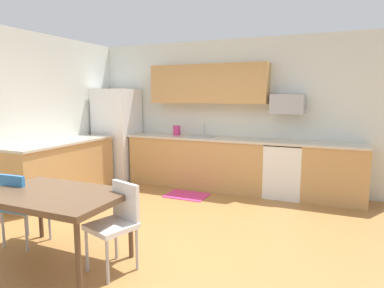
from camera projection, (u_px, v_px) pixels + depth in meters
name	position (u px, v px, depth m)	size (l,w,h in m)	color
ground_plane	(159.00, 236.00, 4.12)	(12.00, 12.00, 0.00)	#9E6B38
wall_back	(227.00, 114.00, 6.34)	(5.80, 0.10, 2.70)	silver
wall_left	(0.00, 119.00, 4.97)	(0.10, 5.80, 2.70)	silver
cabinet_run_back	(197.00, 163.00, 6.33)	(2.58, 0.60, 0.90)	tan
cabinet_run_back_right	(335.00, 174.00, 5.39)	(0.97, 0.60, 0.90)	tan
cabinet_run_left	(62.00, 170.00, 5.69)	(0.60, 2.00, 0.90)	tan
countertop_back	(221.00, 139.00, 6.08)	(4.80, 0.64, 0.04)	beige
countertop_left	(60.00, 142.00, 5.62)	(0.64, 2.00, 0.04)	beige
upper_cabinets_back	(208.00, 84.00, 6.17)	(2.20, 0.34, 0.70)	tan
refrigerator	(117.00, 134.00, 6.87)	(0.76, 0.70, 1.82)	white
oven_range	(284.00, 170.00, 5.70)	(0.60, 0.60, 0.91)	white
microwave	(288.00, 104.00, 5.63)	(0.54, 0.36, 0.32)	#9EA0A5
sink_basin	(201.00, 140.00, 6.24)	(0.48, 0.40, 0.14)	#A5A8AD
sink_faucet	(204.00, 130.00, 6.38)	(0.02, 0.02, 0.24)	#B2B5BA
dining_table	(54.00, 199.00, 3.39)	(1.40, 0.90, 0.73)	brown
chair_near_table	(117.00, 219.00, 3.30)	(0.50, 0.50, 0.85)	white
chair_far_side	(20.00, 203.00, 3.79)	(0.42, 0.42, 0.85)	#2D72B7
floor_mat	(187.00, 195.00, 5.77)	(0.70, 0.50, 0.01)	#CC3372
kettle	(177.00, 131.00, 6.47)	(0.14, 0.14, 0.20)	#CC3372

